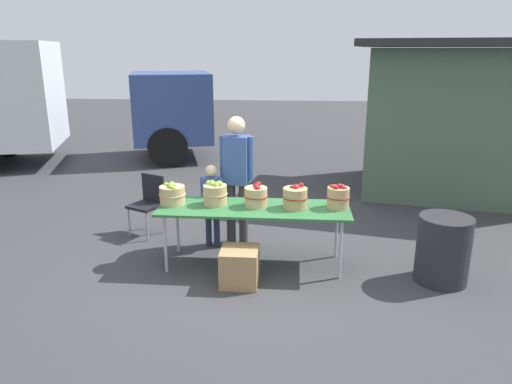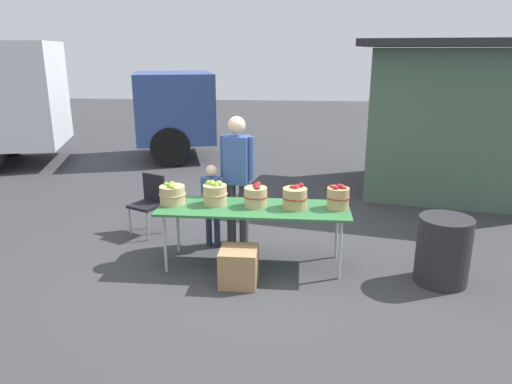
% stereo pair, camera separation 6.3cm
% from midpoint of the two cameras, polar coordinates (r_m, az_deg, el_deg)
% --- Properties ---
extents(ground_plane, '(40.00, 40.00, 0.00)m').
position_cam_midpoint_polar(ground_plane, '(6.01, -0.54, -8.62)').
color(ground_plane, '#38383A').
extents(market_table, '(2.30, 0.76, 0.75)m').
position_cam_midpoint_polar(market_table, '(5.74, -0.56, -2.20)').
color(market_table, '#2D6B38').
rests_on(market_table, ground).
extents(apple_basket_green_0, '(0.33, 0.33, 0.28)m').
position_cam_midpoint_polar(apple_basket_green_0, '(5.91, -10.31, -0.25)').
color(apple_basket_green_0, tan).
rests_on(apple_basket_green_0, market_table).
extents(apple_basket_green_1, '(0.31, 0.31, 0.29)m').
position_cam_midpoint_polar(apple_basket_green_1, '(5.82, -5.23, -0.20)').
color(apple_basket_green_1, tan).
rests_on(apple_basket_green_1, market_table).
extents(apple_basket_red_0, '(0.29, 0.29, 0.28)m').
position_cam_midpoint_polar(apple_basket_red_0, '(5.73, -0.32, -0.45)').
color(apple_basket_red_0, tan).
rests_on(apple_basket_red_0, market_table).
extents(apple_basket_red_1, '(0.31, 0.31, 0.29)m').
position_cam_midpoint_polar(apple_basket_red_1, '(5.68, 4.40, -0.62)').
color(apple_basket_red_1, tan).
rests_on(apple_basket_red_1, market_table).
extents(apple_basket_red_2, '(0.28, 0.28, 0.31)m').
position_cam_midpoint_polar(apple_basket_red_2, '(5.73, 9.51, -0.58)').
color(apple_basket_red_2, tan).
rests_on(apple_basket_red_2, market_table).
extents(vendor_adult, '(0.46, 0.28, 1.75)m').
position_cam_midpoint_polar(vendor_adult, '(6.31, -2.60, 2.57)').
color(vendor_adult, '#3F3F3F').
rests_on(vendor_adult, ground).
extents(child_customer, '(0.30, 0.17, 1.13)m').
position_cam_midpoint_polar(child_customer, '(6.33, -5.59, -0.87)').
color(child_customer, '#262D4C').
rests_on(child_customer, ground).
extents(box_truck, '(7.99, 4.18, 2.75)m').
position_cam_midpoint_polar(box_truck, '(12.29, -27.54, 9.80)').
color(box_truck, silver).
rests_on(box_truck, ground).
extents(food_kiosk, '(4.00, 3.53, 2.74)m').
position_cam_midpoint_polar(food_kiosk, '(9.50, 22.45, 8.29)').
color(food_kiosk, '#47604C').
rests_on(food_kiosk, ground).
extents(folding_chair, '(0.54, 0.54, 0.86)m').
position_cam_midpoint_polar(folding_chair, '(6.97, -13.00, -0.93)').
color(folding_chair, black).
rests_on(folding_chair, ground).
extents(trash_barrel, '(0.59, 0.59, 0.78)m').
position_cam_midpoint_polar(trash_barrel, '(5.83, 21.23, -6.44)').
color(trash_barrel, '#262628').
rests_on(trash_barrel, ground).
extents(produce_crate, '(0.42, 0.42, 0.42)m').
position_cam_midpoint_polar(produce_crate, '(5.46, -2.32, -8.91)').
color(produce_crate, '#A87F51').
rests_on(produce_crate, ground).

